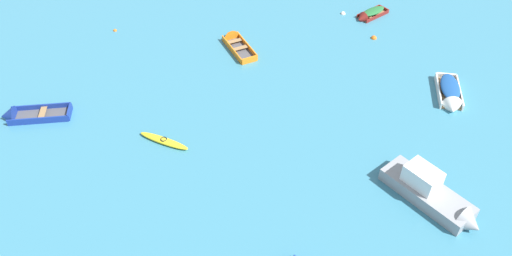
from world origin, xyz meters
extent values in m
cube|color=gray|center=(8.92, 16.95, 0.40)|extent=(4.50, 5.51, 0.81)
cone|color=gray|center=(10.45, 14.62, 0.44)|extent=(1.89, 1.75, 1.56)
cube|color=white|center=(8.63, 17.40, 1.35)|extent=(2.18, 2.35, 1.10)
cube|color=black|center=(9.10, 16.68, 1.57)|extent=(1.14, 0.83, 0.48)
cube|color=#4C4C51|center=(-14.22, 26.66, 0.06)|extent=(3.75, 1.29, 0.12)
cube|color=navy|center=(-14.22, 25.97, 0.25)|extent=(3.91, 0.09, 0.49)
cube|color=navy|center=(-14.22, 27.35, 0.25)|extent=(3.91, 0.09, 0.49)
cube|color=navy|center=(-12.27, 26.66, 0.25)|extent=(0.14, 1.34, 0.49)
cone|color=navy|center=(-16.26, 26.66, 0.27)|extent=(0.90, 1.32, 1.32)
cube|color=#937047|center=(-14.02, 26.66, 0.35)|extent=(0.41, 1.23, 0.03)
ellipsoid|color=yellow|center=(-5.93, 23.21, 0.16)|extent=(3.29, 2.32, 0.32)
torus|color=black|center=(-5.93, 23.21, 0.30)|extent=(0.59, 0.59, 0.07)
cube|color=#4C4C51|center=(-0.23, 33.01, 0.06)|extent=(2.33, 3.78, 0.12)
cube|color=orange|center=(-0.85, 32.79, 0.24)|extent=(1.30, 3.55, 0.48)
cube|color=orange|center=(0.39, 33.22, 0.24)|extent=(1.30, 3.55, 0.48)
cube|color=orange|center=(0.38, 31.24, 0.24)|extent=(1.26, 0.55, 0.48)
cone|color=orange|center=(-0.87, 34.84, 0.26)|extent=(1.47, 1.22, 1.26)
cube|color=#937047|center=(-0.17, 32.82, 0.34)|extent=(1.23, 0.75, 0.03)
cube|color=#937047|center=(-0.53, 33.85, 0.34)|extent=(1.23, 0.75, 0.03)
cube|color=#99754C|center=(13.90, 25.84, 0.06)|extent=(2.20, 3.65, 0.13)
cube|color=white|center=(14.60, 25.65, 0.25)|extent=(1.03, 3.46, 0.50)
cube|color=white|center=(13.21, 26.03, 0.25)|extent=(1.03, 3.46, 0.50)
cube|color=white|center=(14.37, 27.55, 0.25)|extent=(1.40, 0.51, 0.50)
cone|color=white|center=(13.42, 24.05, 0.28)|extent=(1.55, 1.15, 1.38)
cube|color=#937047|center=(13.95, 26.01, 0.35)|extent=(1.34, 0.70, 0.03)
cube|color=#937047|center=(13.68, 25.01, 0.35)|extent=(1.34, 0.70, 0.03)
ellipsoid|color=#19478C|center=(13.90, 25.84, 0.63)|extent=(2.07, 3.34, 0.37)
cube|color=#99754C|center=(11.68, 36.97, 0.04)|extent=(2.83, 2.28, 0.08)
cube|color=maroon|center=(11.97, 36.50, 0.16)|extent=(2.43, 1.51, 0.31)
cube|color=maroon|center=(11.39, 37.45, 0.16)|extent=(2.43, 1.51, 0.31)
cube|color=maroon|center=(12.87, 37.70, 0.16)|extent=(0.66, 0.99, 0.31)
cone|color=maroon|center=(10.43, 36.21, 0.17)|extent=(1.10, 1.24, 1.06)
cube|color=#937047|center=(11.80, 37.05, 0.22)|extent=(0.76, 1.00, 0.03)
cube|color=#937047|center=(11.10, 36.62, 0.22)|extent=(0.76, 1.00, 0.03)
ellipsoid|color=#236633|center=(11.68, 36.97, 0.42)|extent=(2.61, 2.12, 0.29)
sphere|color=orange|center=(-10.22, 37.02, 0.00)|extent=(0.30, 0.30, 0.30)
sphere|color=orange|center=(10.74, 33.44, 0.00)|extent=(0.47, 0.47, 0.47)
sphere|color=silver|center=(9.20, 37.52, 0.00)|extent=(0.43, 0.43, 0.43)
camera|label=1|loc=(-2.77, -0.21, 22.44)|focal=35.43mm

